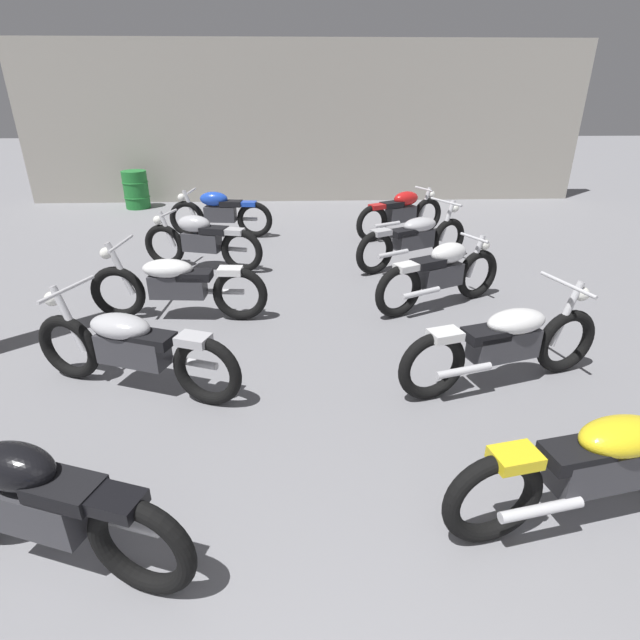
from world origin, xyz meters
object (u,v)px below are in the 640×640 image
at_px(motorcycle_left_row_1, 39,504).
at_px(motorcycle_right_row_2, 505,342).
at_px(motorcycle_left_row_4, 201,240).
at_px(motorcycle_right_row_4, 415,238).
at_px(oil_drum, 136,190).
at_px(motorcycle_left_row_2, 132,347).
at_px(motorcycle_left_row_5, 220,213).
at_px(motorcycle_right_row_1, 603,464).
at_px(motorcycle_right_row_5, 401,213).
at_px(motorcycle_left_row_3, 177,284).
at_px(motorcycle_right_row_3, 441,273).

distance_m(motorcycle_left_row_1, motorcycle_right_row_2, 3.90).
relative_size(motorcycle_left_row_4, motorcycle_right_row_4, 0.98).
xyz_separation_m(motorcycle_right_row_2, oil_drum, (-5.68, 7.95, -0.03)).
height_order(motorcycle_left_row_2, oil_drum, motorcycle_left_row_2).
distance_m(motorcycle_left_row_5, motorcycle_right_row_4, 3.78).
distance_m(motorcycle_right_row_1, motorcycle_right_row_2, 1.66).
bearing_deg(motorcycle_right_row_5, motorcycle_right_row_4, -93.92).
xyz_separation_m(motorcycle_left_row_1, motorcycle_left_row_4, (0.01, 5.37, 0.00)).
distance_m(motorcycle_right_row_1, oil_drum, 11.16).
height_order(motorcycle_left_row_1, motorcycle_left_row_4, same).
distance_m(motorcycle_left_row_4, motorcycle_left_row_5, 1.86).
bearing_deg(oil_drum, motorcycle_left_row_4, -62.96).
bearing_deg(motorcycle_right_row_4, motorcycle_left_row_3, -150.43).
xyz_separation_m(motorcycle_left_row_1, oil_drum, (-2.25, 9.80, -0.03)).
height_order(motorcycle_left_row_2, motorcycle_left_row_5, motorcycle_left_row_2).
height_order(motorcycle_right_row_2, oil_drum, motorcycle_right_row_2).
bearing_deg(motorcycle_left_row_3, motorcycle_right_row_5, 46.21).
height_order(motorcycle_right_row_3, oil_drum, motorcycle_right_row_3).
distance_m(motorcycle_left_row_1, motorcycle_left_row_5, 7.23).
xyz_separation_m(motorcycle_left_row_5, motorcycle_right_row_5, (3.41, -0.16, 0.00)).
relative_size(motorcycle_left_row_3, oil_drum, 2.56).
relative_size(motorcycle_left_row_2, motorcycle_left_row_5, 1.05).
bearing_deg(oil_drum, motorcycle_right_row_3, -47.44).
height_order(motorcycle_left_row_1, motorcycle_right_row_4, motorcycle_right_row_4).
distance_m(motorcycle_left_row_5, motorcycle_right_row_1, 7.81).
bearing_deg(motorcycle_left_row_1, motorcycle_right_row_3, 48.27).
relative_size(motorcycle_right_row_3, motorcycle_right_row_5, 1.01).
distance_m(motorcycle_right_row_3, oil_drum, 8.24).
distance_m(motorcycle_left_row_3, motorcycle_right_row_2, 3.78).
xyz_separation_m(motorcycle_left_row_2, oil_drum, (-2.22, 7.90, -0.03)).
height_order(motorcycle_left_row_4, motorcycle_right_row_5, same).
xyz_separation_m(motorcycle_left_row_3, motorcycle_right_row_1, (3.39, -3.31, 0.00)).
bearing_deg(motorcycle_right_row_4, motorcycle_left_row_4, -179.91).
height_order(motorcycle_right_row_1, motorcycle_right_row_2, same).
height_order(motorcycle_left_row_1, motorcycle_right_row_5, same).
height_order(motorcycle_left_row_5, motorcycle_right_row_1, motorcycle_right_row_1).
bearing_deg(motorcycle_right_row_5, motorcycle_right_row_1, -90.26).
height_order(motorcycle_right_row_1, motorcycle_right_row_4, same).
relative_size(motorcycle_left_row_1, motorcycle_right_row_1, 0.88).
distance_m(motorcycle_left_row_3, motorcycle_right_row_5, 4.94).
bearing_deg(motorcycle_left_row_4, oil_drum, 117.04).
relative_size(motorcycle_left_row_1, motorcycle_left_row_2, 0.91).
relative_size(motorcycle_left_row_2, motorcycle_left_row_4, 1.08).
xyz_separation_m(motorcycle_left_row_2, motorcycle_left_row_3, (0.07, 1.59, 0.00)).
bearing_deg(motorcycle_right_row_2, motorcycle_right_row_5, 89.72).
bearing_deg(motorcycle_left_row_4, motorcycle_right_row_1, -56.61).
distance_m(motorcycle_left_row_1, motorcycle_left_row_4, 5.37).
height_order(motorcycle_right_row_3, motorcycle_right_row_5, same).
height_order(motorcycle_left_row_2, motorcycle_left_row_3, same).
bearing_deg(motorcycle_right_row_1, motorcycle_right_row_2, 89.77).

